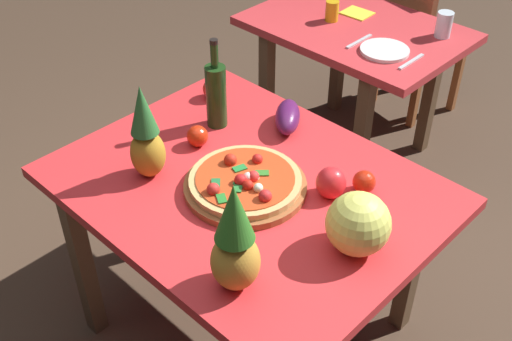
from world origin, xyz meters
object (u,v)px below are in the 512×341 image
at_px(tomato_by_bottle, 197,136).
at_px(drinking_glass_juice, 332,11).
at_px(pineapple_left, 146,137).
at_px(pizza_board, 245,186).
at_px(drinking_glass_water, 444,25).
at_px(fork_utensil, 359,41).
at_px(tomato_at_corner, 213,89).
at_px(dining_chair, 414,35).
at_px(wine_bottle, 216,94).
at_px(pizza, 245,180).
at_px(pineapple_right, 235,243).
at_px(eggplant, 288,117).
at_px(napkin_folded, 357,13).
at_px(background_table, 354,47).
at_px(knife_utensil, 411,62).
at_px(dinner_plate, 385,50).
at_px(tomato_beside_pepper, 364,182).
at_px(bell_pepper, 331,183).
at_px(display_table, 247,202).
at_px(melon, 358,224).

xyz_separation_m(tomato_by_bottle, drinking_glass_juice, (-0.31, 1.15, 0.01)).
bearing_deg(pineapple_left, tomato_by_bottle, 92.81).
height_order(pizza_board, drinking_glass_water, drinking_glass_water).
bearing_deg(fork_utensil, pineapple_left, -86.22).
distance_m(tomato_at_corner, drinking_glass_water, 1.17).
xyz_separation_m(dining_chair, wine_bottle, (0.14, -1.63, 0.38)).
bearing_deg(pineapple_left, pizza, 29.32).
xyz_separation_m(pineapple_left, pineapple_right, (0.55, -0.14, 0.00)).
xyz_separation_m(eggplant, napkin_folded, (-0.42, 0.99, -0.04)).
bearing_deg(background_table, knife_utensil, -18.58).
relative_size(tomato_at_corner, fork_utensil, 0.44).
relative_size(tomato_by_bottle, dinner_plate, 0.35).
bearing_deg(tomato_at_corner, eggplant, 8.06).
height_order(wine_bottle, napkin_folded, wine_bottle).
height_order(dining_chair, tomato_beside_pepper, dining_chair).
distance_m(eggplant, drinking_glass_water, 1.06).
relative_size(background_table, bell_pepper, 9.44).
distance_m(display_table, tomato_by_bottle, 0.30).
distance_m(wine_bottle, eggplant, 0.27).
distance_m(display_table, eggplant, 0.38).
height_order(tomato_beside_pepper, knife_utensil, tomato_beside_pepper).
height_order(dining_chair, pineapple_left, pineapple_left).
bearing_deg(melon, tomato_by_bottle, 178.01).
xyz_separation_m(display_table, pineapple_left, (-0.27, -0.19, 0.24)).
distance_m(melon, tomato_at_corner, 0.96).
bearing_deg(pineapple_right, eggplant, 121.43).
bearing_deg(dinner_plate, knife_utensil, 0.00).
height_order(display_table, tomato_at_corner, tomato_at_corner).
xyz_separation_m(eggplant, tomato_beside_pepper, (0.42, -0.11, -0.01)).
bearing_deg(napkin_folded, pineapple_right, -63.50).
bearing_deg(tomato_at_corner, pineapple_left, -66.56).
bearing_deg(pineapple_left, knife_utensil, 81.15).
relative_size(melon, knife_utensil, 1.05).
distance_m(background_table, eggplant, 0.96).
height_order(tomato_by_bottle, knife_utensil, tomato_by_bottle).
distance_m(dining_chair, dinner_plate, 0.80).
bearing_deg(pizza, pizza_board, 121.26).
xyz_separation_m(bell_pepper, knife_utensil, (-0.30, 0.94, -0.04)).
distance_m(pizza_board, wine_bottle, 0.41).
height_order(melon, tomato_at_corner, melon).
height_order(tomato_at_corner, fork_utensil, tomato_at_corner).
bearing_deg(tomato_by_bottle, knife_utensil, 78.74).
distance_m(background_table, dinner_plate, 0.32).
distance_m(dining_chair, pizza, 1.91).
height_order(wine_bottle, pineapple_left, wine_bottle).
bearing_deg(napkin_folded, drinking_glass_juice, -106.03).
distance_m(melon, drinking_glass_juice, 1.56).
distance_m(background_table, pineapple_right, 1.74).
height_order(wine_bottle, dinner_plate, wine_bottle).
xyz_separation_m(bell_pepper, tomato_by_bottle, (-0.51, -0.11, -0.01)).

